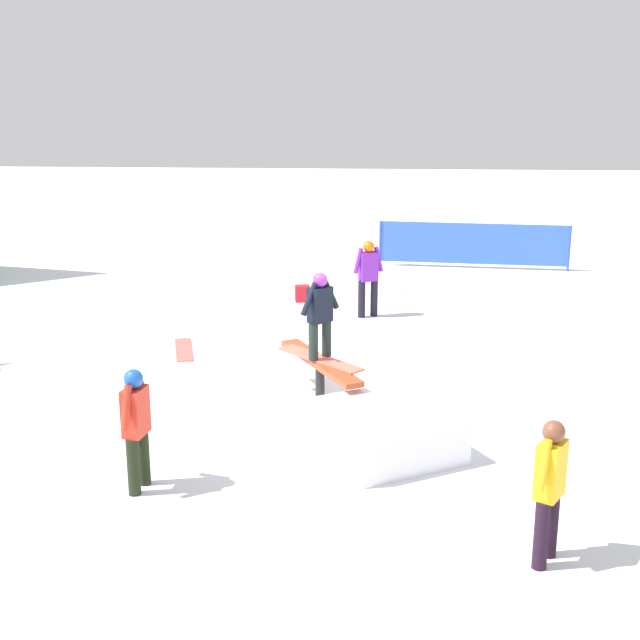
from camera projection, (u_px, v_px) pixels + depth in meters
name	position (u px, v px, depth m)	size (l,w,h in m)	color
ground_plane	(320.00, 402.00, 13.06)	(60.00, 60.00, 0.00)	white
rail_feature	(320.00, 366.00, 12.90)	(2.04, 1.31, 0.66)	black
snow_kicker_ramp	(382.00, 431.00, 11.41)	(1.80, 1.50, 0.50)	white
main_rider_on_rail	(320.00, 318.00, 12.70)	(1.28, 1.31, 1.30)	#F3664F
bystander_red	(136.00, 423.00, 10.18)	(0.68, 0.28, 1.48)	black
bystander_purple	(368.00, 274.00, 17.25)	(0.34, 0.61, 1.51)	black
bystander_yellow	(550.00, 484.00, 8.65)	(0.61, 0.41, 1.51)	black
loose_snowboard_coral	(184.00, 350.00, 15.42)	(1.29, 0.28, 0.02)	#ED5E53
loose_snowboard_white	(370.00, 293.00, 19.19)	(1.53, 0.28, 0.02)	white
backpack_on_snow	(302.00, 293.00, 18.54)	(0.30, 0.22, 0.34)	red
safety_fence	(473.00, 244.00, 21.43)	(0.46, 4.54, 1.10)	blue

